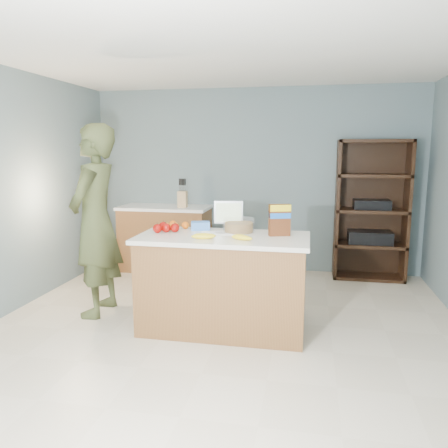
% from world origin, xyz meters
% --- Properties ---
extents(floor, '(4.50, 5.00, 0.02)m').
position_xyz_m(floor, '(0.00, 0.00, 0.00)').
color(floor, beige).
rests_on(floor, ground).
extents(walls, '(4.52, 5.02, 2.51)m').
position_xyz_m(walls, '(0.00, 0.00, 1.65)').
color(walls, slate).
rests_on(walls, ground).
extents(counter_peninsula, '(1.56, 0.76, 0.90)m').
position_xyz_m(counter_peninsula, '(0.00, 0.30, 0.42)').
color(counter_peninsula, brown).
rests_on(counter_peninsula, ground).
extents(back_cabinet, '(1.24, 0.62, 0.90)m').
position_xyz_m(back_cabinet, '(-1.20, 2.20, 0.45)').
color(back_cabinet, brown).
rests_on(back_cabinet, ground).
extents(shelving_unit, '(0.90, 0.40, 1.80)m').
position_xyz_m(shelving_unit, '(1.55, 2.35, 0.86)').
color(shelving_unit, black).
rests_on(shelving_unit, ground).
extents(person, '(0.49, 0.72, 1.93)m').
position_xyz_m(person, '(-1.34, 0.47, 0.96)').
color(person, '#404725').
rests_on(person, ground).
extents(knife_block, '(0.12, 0.10, 0.31)m').
position_xyz_m(knife_block, '(-0.92, 2.12, 1.02)').
color(knife_block, tan).
rests_on(knife_block, back_cabinet).
extents(envelopes, '(0.38, 0.21, 0.00)m').
position_xyz_m(envelopes, '(-0.06, 0.42, 0.90)').
color(envelopes, white).
rests_on(envelopes, counter_peninsula).
extents(bananas, '(0.55, 0.15, 0.05)m').
position_xyz_m(bananas, '(0.03, 0.14, 0.92)').
color(bananas, yellow).
rests_on(bananas, counter_peninsula).
extents(apples, '(0.24, 0.21, 0.09)m').
position_xyz_m(apples, '(-0.57, 0.37, 0.94)').
color(apples, '#8A0904').
rests_on(apples, counter_peninsula).
extents(oranges, '(0.27, 0.22, 0.07)m').
position_xyz_m(oranges, '(-0.55, 0.52, 0.94)').
color(oranges, orange).
rests_on(oranges, counter_peninsula).
extents(blue_carton, '(0.21, 0.16, 0.08)m').
position_xyz_m(blue_carton, '(-0.27, 0.55, 0.94)').
color(blue_carton, blue).
rests_on(blue_carton, counter_peninsula).
extents(salad_bowl, '(0.30, 0.30, 0.13)m').
position_xyz_m(salad_bowl, '(0.11, 0.51, 0.96)').
color(salad_bowl, '#267219').
rests_on(salad_bowl, counter_peninsula).
extents(tv, '(0.28, 0.12, 0.28)m').
position_xyz_m(tv, '(-0.01, 0.62, 1.06)').
color(tv, silver).
rests_on(tv, counter_peninsula).
extents(cereal_box, '(0.20, 0.13, 0.29)m').
position_xyz_m(cereal_box, '(0.50, 0.40, 1.07)').
color(cereal_box, '#592B14').
rests_on(cereal_box, counter_peninsula).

